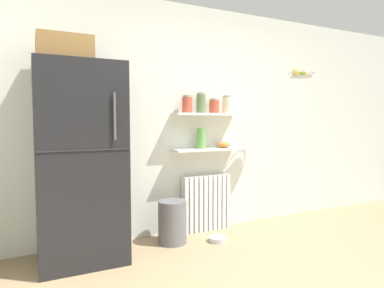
% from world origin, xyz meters
% --- Properties ---
extents(ground_plane, '(7.04, 7.04, 0.00)m').
position_xyz_m(ground_plane, '(0.00, 0.50, 0.00)').
color(ground_plane, '#9E8460').
extents(back_wall, '(7.04, 0.10, 2.60)m').
position_xyz_m(back_wall, '(0.00, 2.05, 1.30)').
color(back_wall, silver).
rests_on(back_wall, ground_plane).
extents(refrigerator, '(0.76, 0.68, 2.01)m').
position_xyz_m(refrigerator, '(-1.31, 1.67, 0.95)').
color(refrigerator, black).
rests_on(refrigerator, ground_plane).
extents(radiator, '(0.59, 0.12, 0.65)m').
position_xyz_m(radiator, '(0.13, 1.92, 0.33)').
color(radiator, white).
rests_on(radiator, ground_plane).
extents(wall_shelf_lower, '(0.83, 0.22, 0.02)m').
position_xyz_m(wall_shelf_lower, '(0.13, 1.89, 0.96)').
color(wall_shelf_lower, white).
extents(wall_shelf_upper, '(0.83, 0.22, 0.02)m').
position_xyz_m(wall_shelf_upper, '(0.13, 1.89, 1.36)').
color(wall_shelf_upper, white).
extents(storage_jar_0, '(0.11, 0.11, 0.19)m').
position_xyz_m(storage_jar_0, '(-0.13, 1.89, 1.47)').
color(storage_jar_0, '#C64C38').
rests_on(storage_jar_0, wall_shelf_upper).
extents(storage_jar_1, '(0.11, 0.11, 0.23)m').
position_xyz_m(storage_jar_1, '(0.04, 1.89, 1.49)').
color(storage_jar_1, '#5B7F4C').
rests_on(storage_jar_1, wall_shelf_upper).
extents(storage_jar_2, '(0.12, 0.12, 0.17)m').
position_xyz_m(storage_jar_2, '(0.21, 1.89, 1.46)').
color(storage_jar_2, '#C64C38').
rests_on(storage_jar_2, wall_shelf_upper).
extents(storage_jar_3, '(0.11, 0.11, 0.21)m').
position_xyz_m(storage_jar_3, '(0.39, 1.89, 1.48)').
color(storage_jar_3, beige).
rests_on(storage_jar_3, wall_shelf_upper).
extents(vase, '(0.10, 0.10, 0.23)m').
position_xyz_m(vase, '(0.05, 1.89, 1.09)').
color(vase, '#66A84C').
rests_on(vase, wall_shelf_lower).
extents(shelf_bowl, '(0.16, 0.16, 0.07)m').
position_xyz_m(shelf_bowl, '(0.35, 1.89, 1.01)').
color(shelf_bowl, orange).
rests_on(shelf_bowl, wall_shelf_lower).
extents(trash_bin, '(0.30, 0.30, 0.45)m').
position_xyz_m(trash_bin, '(-0.39, 1.70, 0.23)').
color(trash_bin, slate).
rests_on(trash_bin, ground_plane).
extents(pet_food_bowl, '(0.19, 0.19, 0.05)m').
position_xyz_m(pet_food_bowl, '(0.06, 1.53, 0.03)').
color(pet_food_bowl, '#B7B7BC').
rests_on(pet_food_bowl, ground_plane).
extents(hanging_fruit_basket, '(0.31, 0.31, 0.10)m').
position_xyz_m(hanging_fruit_basket, '(1.14, 1.49, 1.83)').
color(hanging_fruit_basket, '#B2B2B7').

